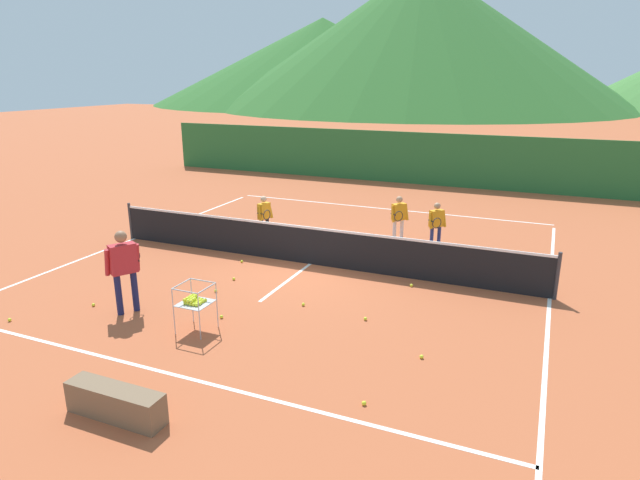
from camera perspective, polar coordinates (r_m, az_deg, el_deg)
ground_plane at (r=13.70m, az=-1.04°, el=-2.53°), size 120.00×120.00×0.00m
line_baseline_near at (r=9.29m, az=-15.96°, el=-13.21°), size 11.20×0.08×0.01m
line_baseline_far at (r=19.49m, az=6.74°, el=3.29°), size 11.20×0.08×0.01m
line_sideline_west at (r=16.69m, az=-18.86°, el=0.15°), size 0.08×12.09×0.01m
line_sideline_east at (r=12.62m, az=22.95°, el=-5.67°), size 0.08×12.09×0.01m
line_service_center at (r=13.69m, az=-1.04°, el=-2.52°), size 0.08×5.19×0.01m
tennis_net at (r=13.54m, az=-1.05°, el=-0.54°), size 11.46×0.08×1.05m
instructor at (r=11.30m, az=-19.89°, el=-2.39°), size 0.55×0.84×1.70m
student_0 at (r=15.52m, az=-5.87°, el=2.74°), size 0.42×0.68×1.30m
student_1 at (r=15.37m, az=8.27°, el=2.61°), size 0.47×0.71×1.34m
student_2 at (r=14.93m, az=12.11°, el=1.89°), size 0.47×0.70×1.30m
ball_cart at (r=10.29m, az=-13.07°, el=-6.24°), size 0.58×0.58×0.90m
tennis_ball_0 at (r=11.27m, az=-1.77°, el=-6.77°), size 0.07×0.07×0.07m
tennis_ball_1 at (r=14.94m, az=-18.66°, el=-1.64°), size 0.07×0.07×0.07m
tennis_ball_2 at (r=10.68m, az=4.78°, el=-8.23°), size 0.07×0.07×0.07m
tennis_ball_3 at (r=12.42m, az=9.57°, el=-4.71°), size 0.07×0.07×0.07m
tennis_ball_4 at (r=8.20m, az=4.65°, el=-16.69°), size 0.07×0.07×0.07m
tennis_ball_5 at (r=12.18m, az=-29.79°, el=-7.28°), size 0.07×0.07×0.07m
tennis_ball_6 at (r=12.16m, az=-10.88°, el=-5.26°), size 0.07×0.07×0.07m
tennis_ball_7 at (r=13.92m, az=-8.21°, el=-2.23°), size 0.07×0.07×0.07m
tennis_ball_8 at (r=9.48m, az=10.61°, el=-11.94°), size 0.07×0.07×0.07m
tennis_ball_9 at (r=12.18m, az=-22.68°, el=-6.29°), size 0.07×0.07×0.07m
tennis_ball_10 at (r=10.90m, az=-10.30°, el=-7.92°), size 0.07×0.07×0.07m
tennis_ball_11 at (r=12.78m, az=-9.03°, el=-4.05°), size 0.07×0.07×0.07m
windscreen_fence at (r=24.00m, az=10.29°, el=8.41°), size 24.64×0.08×2.22m
courtside_bench at (r=8.32m, az=-20.65°, el=-15.68°), size 1.50×0.36×0.46m
hill_0 at (r=93.04m, az=0.28°, el=18.24°), size 54.33×54.33×13.29m
hill_2 at (r=83.15m, az=10.53°, el=20.22°), size 58.47×58.47×19.34m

